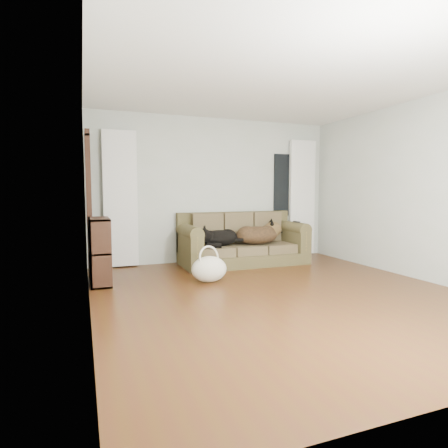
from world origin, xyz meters
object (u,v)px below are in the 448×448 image
object	(u,v)px
dog_black_lab	(218,238)
bookshelf	(100,248)
tote_bag	(209,271)
sofa	(243,238)
dog_shepherd	(258,236)

from	to	relation	value
dog_black_lab	bookshelf	bearing A→B (deg)	-162.32
tote_bag	bookshelf	distance (m)	1.55
sofa	bookshelf	bearing A→B (deg)	-166.54
dog_shepherd	bookshelf	xyz separation A→B (m)	(-2.69, -0.53, 0.01)
bookshelf	sofa	bearing A→B (deg)	19.72
sofa	tote_bag	bearing A→B (deg)	-133.11
bookshelf	tote_bag	bearing A→B (deg)	-12.30
tote_bag	bookshelf	world-z (taller)	bookshelf
dog_black_lab	sofa	bearing A→B (deg)	3.75
dog_black_lab	bookshelf	xyz separation A→B (m)	(-1.94, -0.56, 0.02)
dog_black_lab	dog_shepherd	world-z (taller)	dog_shepherd
dog_shepherd	dog_black_lab	bearing A→B (deg)	-0.16
tote_bag	bookshelf	size ratio (longest dim) A/B	0.56
sofa	tote_bag	size ratio (longest dim) A/B	4.31
tote_bag	bookshelf	bearing A→B (deg)	161.44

